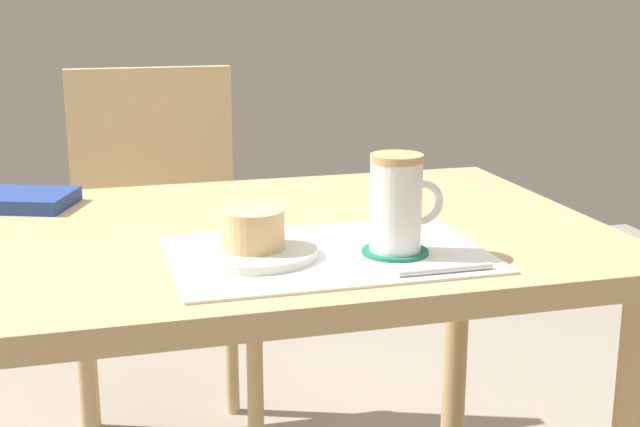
{
  "coord_description": "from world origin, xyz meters",
  "views": [
    {
      "loc": [
        -0.26,
        -1.3,
        1.09
      ],
      "look_at": [
        0.07,
        -0.12,
        0.77
      ],
      "focal_mm": 50.0,
      "sensor_mm": 36.0,
      "label": 1
    }
  ],
  "objects_px": {
    "pastry_plate": "(253,252)",
    "coffee_mug": "(397,203)",
    "pastry": "(253,229)",
    "small_book": "(17,200)",
    "wooden_chair": "(159,247)",
    "dining_table": "(256,285)"
  },
  "relations": [
    {
      "from": "dining_table",
      "to": "wooden_chair",
      "type": "distance_m",
      "value": 0.74
    },
    {
      "from": "dining_table",
      "to": "wooden_chair",
      "type": "bearing_deg",
      "value": 96.79
    },
    {
      "from": "pastry_plate",
      "to": "coffee_mug",
      "type": "xyz_separation_m",
      "value": [
        0.19,
        -0.04,
        0.07
      ]
    },
    {
      "from": "pastry",
      "to": "small_book",
      "type": "xyz_separation_m",
      "value": [
        -0.33,
        0.4,
        -0.03
      ]
    },
    {
      "from": "wooden_chair",
      "to": "small_book",
      "type": "distance_m",
      "value": 0.6
    },
    {
      "from": "pastry_plate",
      "to": "small_book",
      "type": "bearing_deg",
      "value": 129.22
    },
    {
      "from": "pastry_plate",
      "to": "small_book",
      "type": "distance_m",
      "value": 0.51
    },
    {
      "from": "dining_table",
      "to": "pastry_plate",
      "type": "height_order",
      "value": "pastry_plate"
    },
    {
      "from": "pastry",
      "to": "coffee_mug",
      "type": "height_order",
      "value": "coffee_mug"
    },
    {
      "from": "wooden_chair",
      "to": "small_book",
      "type": "bearing_deg",
      "value": 61.47
    },
    {
      "from": "dining_table",
      "to": "coffee_mug",
      "type": "distance_m",
      "value": 0.3
    },
    {
      "from": "pastry",
      "to": "coffee_mug",
      "type": "bearing_deg",
      "value": -11.17
    },
    {
      "from": "wooden_chair",
      "to": "pastry",
      "type": "xyz_separation_m",
      "value": [
        0.05,
        -0.87,
        0.27
      ]
    },
    {
      "from": "dining_table",
      "to": "coffee_mug",
      "type": "height_order",
      "value": "coffee_mug"
    },
    {
      "from": "pastry_plate",
      "to": "pastry",
      "type": "bearing_deg",
      "value": 0.0
    },
    {
      "from": "pastry",
      "to": "small_book",
      "type": "relative_size",
      "value": 0.48
    },
    {
      "from": "coffee_mug",
      "to": "small_book",
      "type": "xyz_separation_m",
      "value": [
        -0.52,
        0.44,
        -0.06
      ]
    },
    {
      "from": "dining_table",
      "to": "pastry",
      "type": "xyz_separation_m",
      "value": [
        -0.03,
        -0.15,
        0.13
      ]
    },
    {
      "from": "dining_table",
      "to": "coffee_mug",
      "type": "bearing_deg",
      "value": -49.62
    },
    {
      "from": "wooden_chair",
      "to": "pastry_plate",
      "type": "height_order",
      "value": "wooden_chair"
    },
    {
      "from": "pastry_plate",
      "to": "pastry",
      "type": "distance_m",
      "value": 0.03
    },
    {
      "from": "wooden_chair",
      "to": "coffee_mug",
      "type": "distance_m",
      "value": 0.99
    }
  ]
}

